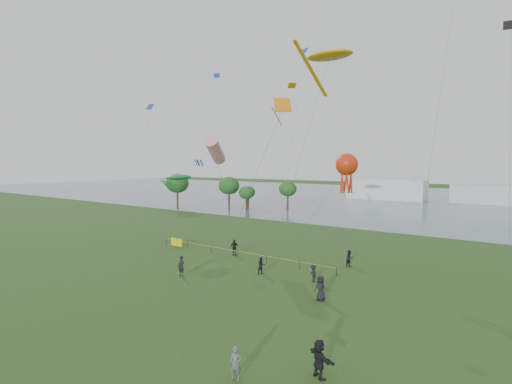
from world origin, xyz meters
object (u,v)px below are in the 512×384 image
Objects in this scene: kite_stingray at (329,56)px; fence at (198,246)px; kite_flyer at (236,363)px; kite_octopus at (347,165)px.

fence is at bearing -158.74° from kite_stingray.
fence is 1.06× the size of kite_stingray.
fence is at bearing 114.55° from kite_flyer.
fence is 28.14m from kite_flyer.
kite_flyer is at bearing -73.17° from kite_octopus.
kite_octopus is (2.94, -1.87, -11.64)m from kite_stingray.
kite_octopus reaches higher than fence.
kite_octopus is (-3.15, 22.00, 9.69)m from kite_flyer.
kite_flyer is 0.14× the size of kite_octopus.
kite_stingray reaches higher than fence.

